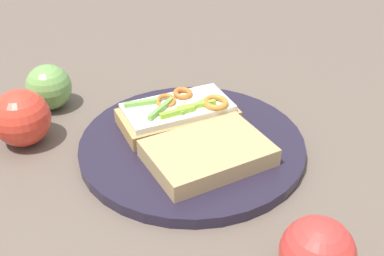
% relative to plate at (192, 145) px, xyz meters
% --- Properties ---
extents(ground_plane, '(2.00, 2.00, 0.00)m').
position_rel_plate_xyz_m(ground_plane, '(0.00, 0.00, -0.01)').
color(ground_plane, brown).
rests_on(ground_plane, ground).
extents(plate, '(0.30, 0.30, 0.02)m').
position_rel_plate_xyz_m(plate, '(0.00, 0.00, 0.00)').
color(plate, '#211C2C').
rests_on(plate, ground_plane).
extents(sandwich, '(0.18, 0.14, 0.04)m').
position_rel_plate_xyz_m(sandwich, '(-0.02, 0.04, 0.02)').
color(sandwich, '#AE864D').
rests_on(sandwich, plate).
extents(bread_slice_side, '(0.18, 0.16, 0.02)m').
position_rel_plate_xyz_m(bread_slice_side, '(0.02, -0.04, 0.02)').
color(bread_slice_side, tan).
rests_on(bread_slice_side, plate).
extents(apple_0, '(0.09, 0.09, 0.08)m').
position_rel_plate_xyz_m(apple_0, '(-0.23, 0.03, 0.03)').
color(apple_0, red).
rests_on(apple_0, ground_plane).
extents(apple_1, '(0.10, 0.10, 0.07)m').
position_rel_plate_xyz_m(apple_1, '(0.11, -0.22, 0.03)').
color(apple_1, red).
rests_on(apple_1, ground_plane).
extents(apple_2, '(0.10, 0.10, 0.07)m').
position_rel_plate_xyz_m(apple_2, '(-0.21, 0.12, 0.03)').
color(apple_2, '#6C9E4C').
rests_on(apple_2, ground_plane).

